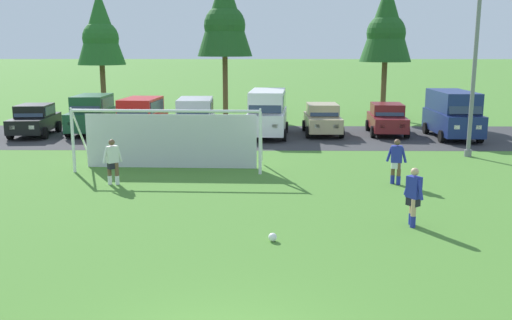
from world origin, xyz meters
TOP-DOWN VIEW (x-y plane):
  - ground_plane at (0.00, 15.00)m, footprint 400.00×400.00m
  - parking_lot_strip at (0.00, 22.57)m, footprint 52.00×8.40m
  - soccer_ball at (0.92, 5.73)m, footprint 0.22×0.22m
  - soccer_goal at (-3.07, 14.30)m, footprint 7.48×2.20m
  - player_striker_near at (-4.70, 11.66)m, footprint 0.68×0.46m
  - player_midfield_center at (4.79, 7.05)m, footprint 0.43×0.69m
  - player_defender_far at (5.44, 11.83)m, footprint 0.72×0.30m
  - parked_car_slot_far_left at (-11.99, 22.84)m, footprint 2.28×4.33m
  - parked_car_slot_left at (-9.05, 23.77)m, footprint 2.23×4.65m
  - parked_car_slot_center_left at (-5.89, 21.91)m, footprint 2.40×4.73m
  - parked_car_slot_center at (-2.95, 21.78)m, footprint 2.28×4.67m
  - parked_car_slot_center_right at (0.91, 22.72)m, footprint 2.45×4.93m
  - parked_car_slot_right at (4.00, 23.45)m, footprint 2.05×4.20m
  - parked_car_slot_far_right at (7.64, 23.57)m, footprint 2.27×4.32m
  - parked_car_slot_end at (10.88, 22.35)m, footprint 2.23×4.82m
  - tree_left_edge at (-10.44, 31.13)m, footprint 3.26×3.26m
  - tree_mid_left at (-1.97, 31.33)m, footprint 3.78×3.78m
  - tree_center_back at (8.90, 30.76)m, footprint 3.46×3.46m
  - street_lamp at (10.07, 17.09)m, footprint 2.00×0.32m

SIDE VIEW (x-z plane):
  - ground_plane at x=0.00m, z-range 0.00..0.00m
  - parking_lot_strip at x=0.00m, z-range 0.00..0.01m
  - soccer_ball at x=0.92m, z-range 0.00..0.22m
  - player_striker_near at x=-4.70m, z-range 0.00..1.64m
  - player_midfield_center at x=4.79m, z-range 0.00..1.64m
  - player_defender_far at x=5.44m, z-range 0.00..1.64m
  - parked_car_slot_far_left at x=-11.99m, z-range 0.02..1.74m
  - parked_car_slot_right at x=4.00m, z-range 0.02..1.74m
  - parked_car_slot_far_right at x=7.64m, z-range 0.02..1.74m
  - parked_car_slot_left at x=-9.05m, z-range 0.03..2.19m
  - parked_car_slot_center_left at x=-5.89m, z-range 0.03..2.19m
  - parked_car_slot_center at x=-2.95m, z-range 0.03..2.19m
  - soccer_goal at x=-3.07m, z-range 0.01..2.58m
  - parked_car_slot_center_right at x=0.91m, z-range 0.08..2.60m
  - parked_car_slot_end at x=10.88m, z-range 0.08..2.60m
  - street_lamp at x=10.07m, z-range 0.14..8.62m
  - tree_left_edge at x=-10.44m, z-range 1.62..10.32m
  - tree_center_back at x=8.90m, z-range 1.72..10.95m
  - tree_mid_left at x=-1.97m, z-range 1.89..11.96m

